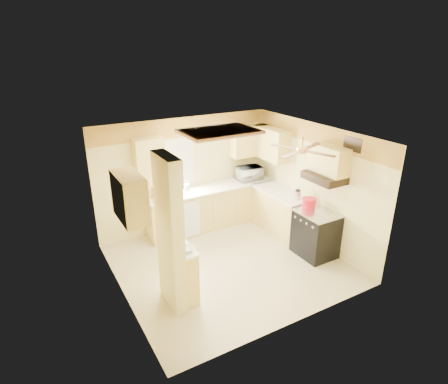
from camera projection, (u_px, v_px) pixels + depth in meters
floor at (228, 263)px, 7.19m from camera, size 4.00×4.00×0.00m
ceiling at (229, 136)px, 6.25m from camera, size 4.00×4.00×0.00m
wall_back at (185, 174)px, 8.25m from camera, size 4.00×0.00×4.00m
wall_front at (298, 252)px, 5.19m from camera, size 4.00×0.00×4.00m
wall_left at (117, 230)px, 5.80m from camera, size 0.00×3.80×3.80m
wall_right at (313, 184)px, 7.64m from camera, size 0.00×3.80×3.80m
wallpaper_border at (183, 127)px, 7.84m from camera, size 4.00×0.02×0.40m
partition_column at (170, 235)px, 5.66m from camera, size 0.20×0.70×2.50m
partition_ledge at (185, 275)px, 6.06m from camera, size 0.25×0.55×0.90m
ledge_top at (184, 250)px, 5.88m from camera, size 0.28×0.58×0.04m
lower_cabinets_back at (212, 207)px, 8.54m from camera, size 3.00×0.60×0.90m
lower_cabinets_right at (281, 212)px, 8.29m from camera, size 0.60×1.40×0.90m
countertop_back at (212, 188)px, 8.36m from camera, size 3.04×0.64×0.04m
countertop_right at (282, 193)px, 8.11m from camera, size 0.64×1.44×0.04m
dishwasher_panel at (188, 220)px, 7.95m from camera, size 0.58×0.02×0.80m
window at (174, 163)px, 8.01m from camera, size 0.92×0.02×1.02m
upper_cab_back_left at (149, 155)px, 7.50m from camera, size 0.60×0.35×0.70m
upper_cab_back_right at (249, 140)px, 8.60m from camera, size 0.90×0.35×0.70m
upper_cab_right at (271, 144)px, 8.34m from camera, size 0.35×1.00×0.70m
upper_cab_left_wall at (130, 197)px, 5.46m from camera, size 0.35×0.75×0.70m
upper_cab_over_stove at (329, 160)px, 6.86m from camera, size 0.35×0.76×0.52m
stove at (316, 234)px, 7.34m from camera, size 0.68×0.77×0.92m
range_hood at (324, 177)px, 6.94m from camera, size 0.50×0.76×0.14m
poster_menu at (175, 197)px, 5.48m from camera, size 0.02×0.42×0.57m
poster_nashville at (177, 236)px, 5.73m from camera, size 0.02×0.42×0.57m
ceiling_light_panel at (219, 132)px, 6.72m from camera, size 1.35×0.95×0.06m
ceiling_fan at (302, 150)px, 6.23m from camera, size 1.15×1.15×0.26m
vent_grate at (353, 144)px, 6.52m from camera, size 0.02×0.40×0.25m
microwave at (249, 173)px, 8.76m from camera, size 0.60×0.43×0.31m
bowl at (186, 249)px, 5.81m from camera, size 0.25×0.25×0.06m
dutch_oven at (309, 203)px, 7.38m from camera, size 0.27×0.27×0.18m
kettle at (298, 195)px, 7.69m from camera, size 0.14×0.14×0.21m
dish_rack at (162, 193)px, 7.80m from camera, size 0.44×0.34×0.24m
utensil_crock at (187, 187)px, 8.16m from camera, size 0.11×0.11×0.23m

